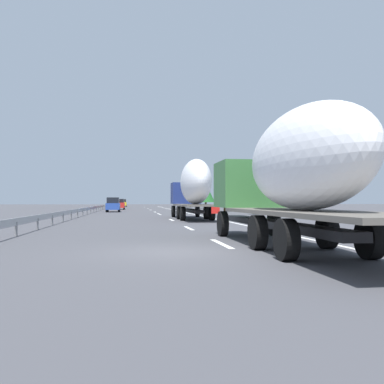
{
  "coord_description": "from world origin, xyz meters",
  "views": [
    {
      "loc": [
        -12.42,
        1.25,
        1.47
      ],
      "look_at": [
        17.58,
        -2.99,
        2.09
      ],
      "focal_mm": 40.1,
      "sensor_mm": 36.0,
      "label": 1
    }
  ],
  "objects_px": {
    "truck_lead": "(193,187)",
    "road_sign": "(193,194)",
    "car_yellow_coupe": "(123,203)",
    "car_red_compact": "(119,204)",
    "truck_trailing": "(289,172)",
    "car_blue_sedan": "(113,205)"
  },
  "relations": [
    {
      "from": "truck_lead",
      "to": "road_sign",
      "type": "distance_m",
      "value": 21.56
    },
    {
      "from": "road_sign",
      "to": "truck_lead",
      "type": "bearing_deg",
      "value": 171.73
    },
    {
      "from": "car_yellow_coupe",
      "to": "road_sign",
      "type": "distance_m",
      "value": 52.38
    },
    {
      "from": "car_red_compact",
      "to": "road_sign",
      "type": "bearing_deg",
      "value": -150.86
    },
    {
      "from": "truck_trailing",
      "to": "car_yellow_coupe",
      "type": "distance_m",
      "value": 93.82
    },
    {
      "from": "truck_trailing",
      "to": "car_yellow_coupe",
      "type": "height_order",
      "value": "truck_trailing"
    },
    {
      "from": "car_yellow_coupe",
      "to": "car_red_compact",
      "type": "bearing_deg",
      "value": -179.89
    },
    {
      "from": "truck_trailing",
      "to": "car_blue_sedan",
      "type": "height_order",
      "value": "truck_trailing"
    },
    {
      "from": "car_yellow_coupe",
      "to": "car_blue_sedan",
      "type": "relative_size",
      "value": 1.02
    },
    {
      "from": "car_yellow_coupe",
      "to": "car_blue_sedan",
      "type": "bearing_deg",
      "value": 179.68
    },
    {
      "from": "truck_trailing",
      "to": "road_sign",
      "type": "height_order",
      "value": "truck_trailing"
    },
    {
      "from": "truck_trailing",
      "to": "car_yellow_coupe",
      "type": "xyz_separation_m",
      "value": [
        93.55,
        6.99,
        -1.43
      ]
    },
    {
      "from": "car_red_compact",
      "to": "car_blue_sedan",
      "type": "bearing_deg",
      "value": 178.74
    },
    {
      "from": "car_blue_sedan",
      "to": "road_sign",
      "type": "height_order",
      "value": "road_sign"
    },
    {
      "from": "truck_lead",
      "to": "truck_trailing",
      "type": "bearing_deg",
      "value": -180.0
    },
    {
      "from": "truck_trailing",
      "to": "road_sign",
      "type": "xyz_separation_m",
      "value": [
        42.16,
        -3.1,
        -0.01
      ]
    },
    {
      "from": "truck_trailing",
      "to": "car_red_compact",
      "type": "relative_size",
      "value": 3.13
    },
    {
      "from": "car_yellow_coupe",
      "to": "car_blue_sedan",
      "type": "xyz_separation_m",
      "value": [
        -48.73,
        0.27,
        0.0
      ]
    },
    {
      "from": "truck_lead",
      "to": "car_blue_sedan",
      "type": "height_order",
      "value": "truck_lead"
    },
    {
      "from": "truck_trailing",
      "to": "car_red_compact",
      "type": "distance_m",
      "value": 60.55
    },
    {
      "from": "truck_lead",
      "to": "car_red_compact",
      "type": "relative_size",
      "value": 2.98
    },
    {
      "from": "car_yellow_coupe",
      "to": "car_red_compact",
      "type": "height_order",
      "value": "car_yellow_coupe"
    }
  ]
}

